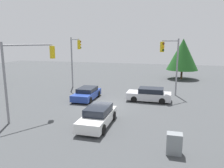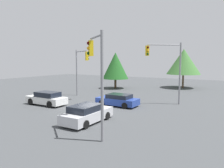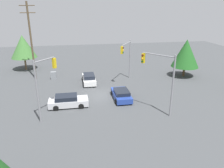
% 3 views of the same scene
% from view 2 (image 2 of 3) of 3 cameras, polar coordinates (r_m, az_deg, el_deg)
% --- Properties ---
extents(ground_plane, '(80.00, 80.00, 0.00)m').
position_cam_2_polar(ground_plane, '(21.99, -4.75, -6.36)').
color(ground_plane, '#424447').
extents(sedan_silver, '(4.55, 2.03, 1.40)m').
position_cam_2_polar(sedan_silver, '(17.08, -6.56, -7.73)').
color(sedan_silver, silver).
rests_on(sedan_silver, ground_plane).
extents(sedan_blue, '(2.05, 4.37, 1.25)m').
position_cam_2_polar(sedan_blue, '(23.04, 1.53, -4.20)').
color(sedan_blue, '#233D93').
rests_on(sedan_blue, ground_plane).
extents(sedan_white, '(1.93, 4.62, 1.43)m').
position_cam_2_polar(sedan_white, '(24.49, -16.71, -3.65)').
color(sedan_white, silver).
rests_on(sedan_white, ground_plane).
extents(traffic_signal_main, '(2.40, 3.66, 6.15)m').
position_cam_2_polar(traffic_signal_main, '(28.44, -8.19, 5.07)').
color(traffic_signal_main, gray).
rests_on(traffic_signal_main, ground_plane).
extents(traffic_signal_cross, '(2.66, 3.17, 6.65)m').
position_cam_2_polar(traffic_signal_cross, '(23.98, 14.27, 5.45)').
color(traffic_signal_cross, gray).
rests_on(traffic_signal_cross, ground_plane).
extents(traffic_signal_aux, '(1.98, 2.32, 6.47)m').
position_cam_2_polar(traffic_signal_aux, '(13.48, -3.94, 4.37)').
color(traffic_signal_aux, gray).
rests_on(traffic_signal_aux, ground_plane).
extents(tree_behind, '(5.71, 5.71, 6.71)m').
position_cam_2_polar(tree_behind, '(39.61, 18.20, 5.56)').
color(tree_behind, brown).
rests_on(tree_behind, ground_plane).
extents(tree_corner, '(4.41, 4.41, 6.11)m').
position_cam_2_polar(tree_corner, '(37.05, 0.90, 4.81)').
color(tree_corner, '#4C3823').
rests_on(tree_corner, ground_plane).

